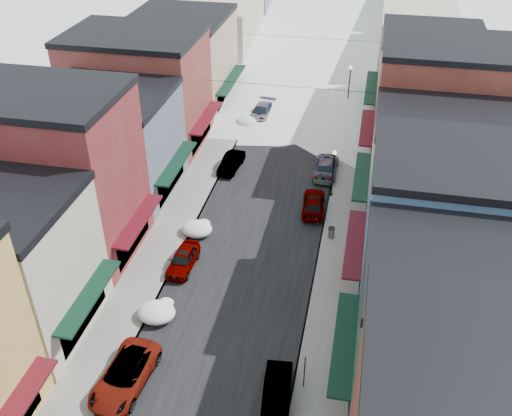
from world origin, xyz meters
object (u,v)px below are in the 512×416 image
at_px(car_white_suv, 125,375).
at_px(streetlamp_near, 333,168).
at_px(car_silver_sedan, 183,259).
at_px(car_green_sedan, 277,390).
at_px(trash_can, 331,232).
at_px(car_dark_hatch, 231,163).

relative_size(car_white_suv, streetlamp_near, 1.24).
height_order(car_silver_sedan, car_green_sedan, car_green_sedan).
bearing_deg(car_white_suv, trash_can, 62.89).
height_order(car_silver_sedan, trash_can, car_silver_sedan).
xyz_separation_m(car_white_suv, trash_can, (10.07, 16.18, -0.14)).
xyz_separation_m(car_white_suv, car_green_sedan, (8.57, 0.82, -0.04)).
distance_m(car_white_suv, car_green_sedan, 8.61).
xyz_separation_m(car_dark_hatch, trash_can, (10.07, -8.86, -0.08)).
bearing_deg(car_white_suv, streetlamp_near, 71.65).
xyz_separation_m(car_silver_sedan, car_green_sedan, (8.57, -9.80, 0.01)).
bearing_deg(car_dark_hatch, car_green_sedan, -64.88).
bearing_deg(car_green_sedan, streetlamp_near, -98.11).
bearing_deg(car_dark_hatch, streetlamp_near, -10.86).
bearing_deg(car_dark_hatch, car_silver_sedan, -84.37).
bearing_deg(trash_can, streetlamp_near, 95.42).
distance_m(car_white_suv, streetlamp_near, 24.27).
xyz_separation_m(car_green_sedan, trash_can, (1.50, 15.37, -0.10)).
distance_m(car_silver_sedan, car_green_sedan, 13.02).
bearing_deg(car_white_suv, car_green_sedan, 10.24).
distance_m(trash_can, streetlamp_near, 6.48).
distance_m(car_white_suv, trash_can, 19.06).
xyz_separation_m(car_silver_sedan, streetlamp_near, (9.50, 11.61, 2.16)).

